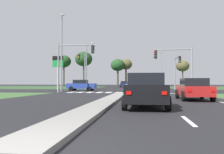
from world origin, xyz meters
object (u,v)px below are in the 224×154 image
at_px(traffic_signal_far_left, 83,65).
at_px(car_blue_second, 81,85).
at_px(car_black_near, 145,90).
at_px(street_lamp_second, 62,50).
at_px(traffic_signal_far_right, 177,66).
at_px(car_beige_fifth, 141,86).
at_px(traffic_signal_near_right, 177,62).
at_px(treeline_near, 64,62).
at_px(treeline_fifth, 183,66).
at_px(fuel_price_totem, 58,65).
at_px(treeline_second, 84,59).
at_px(street_lamp_third, 87,63).
at_px(street_lamp_fourth, 161,68).
at_px(car_navy_third, 124,84).
at_px(treeline_third, 118,65).
at_px(treeline_fourth, 126,65).
at_px(car_red_fourth, 193,89).
at_px(traffic_signal_near_left, 71,59).

bearing_deg(traffic_signal_far_left, car_blue_second, -78.04).
bearing_deg(car_black_near, street_lamp_second, 120.22).
bearing_deg(traffic_signal_far_right, car_beige_fifth, -142.51).
height_order(traffic_signal_near_right, treeline_near, treeline_near).
xyz_separation_m(car_blue_second, treeline_fifth, (20.82, 37.94, 5.23)).
xyz_separation_m(fuel_price_totem, treeline_second, (-2.89, 29.23, 3.93)).
xyz_separation_m(street_lamp_third, street_lamp_fourth, (15.82, 28.32, 0.79)).
relative_size(car_navy_third, treeline_third, 0.59).
bearing_deg(treeline_fourth, car_black_near, -85.45).
bearing_deg(treeline_near, fuel_price_totem, -73.12).
bearing_deg(treeline_near, treeline_second, -17.40).
bearing_deg(car_black_near, treeline_third, 96.98).
relative_size(car_navy_third, treeline_near, 0.49).
height_order(car_red_fourth, treeline_second, treeline_second).
height_order(traffic_signal_near_left, traffic_signal_far_right, traffic_signal_near_left).
xyz_separation_m(car_beige_fifth, traffic_signal_near_left, (-8.11, -6.92, 3.22)).
bearing_deg(car_navy_third, car_beige_fifth, 99.15).
xyz_separation_m(treeline_third, treeline_fifth, (18.74, 4.96, -0.03)).
distance_m(car_black_near, car_blue_second, 23.94).
xyz_separation_m(treeline_second, treeline_fifth, (28.67, 4.86, -1.94)).
relative_size(treeline_fourth, treeline_fifth, 1.04).
bearing_deg(street_lamp_third, traffic_signal_far_left, -86.12).
bearing_deg(treeline_third, fuel_price_totem, -103.59).
relative_size(traffic_signal_near_right, treeline_near, 0.54).
relative_size(traffic_signal_near_right, fuel_price_totem, 0.92).
bearing_deg(car_navy_third, traffic_signal_near_left, 83.61).
bearing_deg(car_beige_fifth, treeline_fifth, -17.79).
bearing_deg(street_lamp_second, street_lamp_third, 89.72).
bearing_deg(treeline_fourth, car_navy_third, -89.63).
bearing_deg(treeline_near, treeline_third, -7.47).
xyz_separation_m(traffic_signal_near_right, fuel_price_totem, (-17.56, 10.72, 0.54)).
distance_m(traffic_signal_far_left, street_lamp_third, 4.45).
bearing_deg(car_black_near, traffic_signal_far_right, 78.61).
bearing_deg(car_black_near, traffic_signal_near_right, 76.27).
distance_m(car_beige_fifth, traffic_signal_far_right, 7.56).
distance_m(car_blue_second, treeline_third, 33.46).
distance_m(traffic_signal_far_right, street_lamp_fourth, 33.27).
height_order(street_lamp_fourth, treeline_second, street_lamp_fourth).
distance_m(fuel_price_totem, treeline_fourth, 32.68).
bearing_deg(street_lamp_third, treeline_near, 116.86).
xyz_separation_m(car_blue_second, car_red_fourth, (12.19, -16.87, -0.05)).
height_order(car_red_fourth, street_lamp_second, street_lamp_second).
bearing_deg(street_lamp_fourth, car_beige_fifth, -98.87).
bearing_deg(car_navy_third, traffic_signal_near_right, 103.74).
bearing_deg(street_lamp_second, car_blue_second, 73.60).
distance_m(car_beige_fifth, treeline_fifth, 40.15).
xyz_separation_m(car_beige_fifth, traffic_signal_far_right, (5.52, 4.24, 2.95)).
bearing_deg(street_lamp_fourth, treeline_near, -175.36).
relative_size(car_blue_second, treeline_fourth, 0.52).
relative_size(car_navy_third, fuel_price_totem, 0.83).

